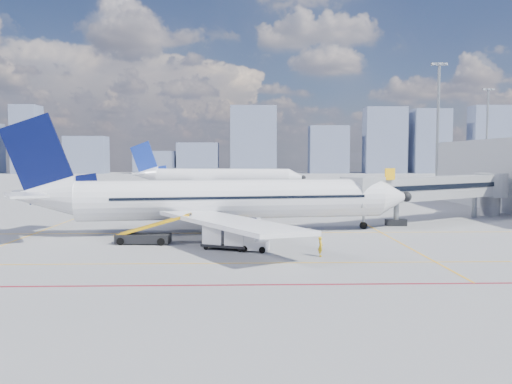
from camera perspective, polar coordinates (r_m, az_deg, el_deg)
ground at (r=41.26m, az=-1.96°, el=-6.38°), size 420.00×420.00×0.00m
apron_markings at (r=37.42m, az=-2.89°, el=-7.45°), size 90.00×35.12×0.01m
jet_bridge at (r=62.12m, az=20.37°, el=0.34°), size 23.55×15.78×6.30m
floodlight_mast_ne at (r=102.94m, az=20.06°, el=7.19°), size 3.20×0.61×25.45m
floodlight_mast_far at (r=145.87m, az=24.89°, el=6.05°), size 3.20×0.61×25.45m
distant_skyline at (r=230.71m, az=-0.23°, el=5.38°), size 250.67×15.25×31.27m
main_aircraft at (r=48.97m, az=-4.49°, el=-0.95°), size 39.93×34.66×11.70m
second_aircraft at (r=103.54m, az=-4.70°, el=1.66°), size 36.66×31.80×10.85m
baggage_tug at (r=39.52m, az=-0.22°, el=-5.84°), size 2.30×1.83×1.41m
cargo_dolly at (r=40.44m, az=-3.42°, el=-4.96°), size 4.15×2.93×2.09m
belt_loader at (r=43.98m, az=-12.56°, el=-4.91°), size 6.63×2.13×2.67m
ramp_worker at (r=37.89m, az=7.39°, el=-6.19°), size 0.43×0.59×1.50m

